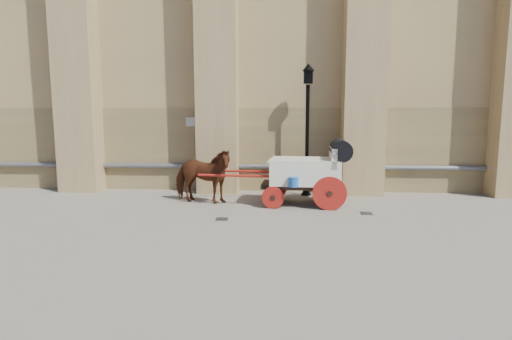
{
  "coord_description": "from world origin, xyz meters",
  "views": [
    {
      "loc": [
        1.3,
        -10.3,
        2.68
      ],
      "look_at": [
        0.47,
        1.81,
        1.06
      ],
      "focal_mm": 28.0,
      "sensor_mm": 36.0,
      "label": 1
    }
  ],
  "objects": [
    {
      "name": "horse",
      "position": [
        -1.21,
        1.81,
        0.86
      ],
      "size": [
        2.18,
        1.35,
        1.71
      ],
      "primitive_type": "imported",
      "rotation": [
        0.0,
        0.0,
        1.35
      ],
      "color": "#582812",
      "rests_on": "ground"
    },
    {
      "name": "street_lamp",
      "position": [
        2.1,
        3.3,
        2.37
      ],
      "size": [
        0.41,
        0.41,
        4.43
      ],
      "color": "black",
      "rests_on": "ground"
    },
    {
      "name": "ground",
      "position": [
        0.0,
        0.0,
        0.0
      ],
      "size": [
        90.0,
        90.0,
        0.0
      ],
      "primitive_type": "plane",
      "color": "slate",
      "rests_on": "ground"
    },
    {
      "name": "carriage",
      "position": [
        2.12,
        1.78,
        1.08
      ],
      "size": [
        4.63,
        1.67,
        2.0
      ],
      "rotation": [
        0.0,
        0.0,
        -0.06
      ],
      "color": "black",
      "rests_on": "ground"
    },
    {
      "name": "drain_grate_near",
      "position": [
        -0.3,
        -0.15,
        0.01
      ],
      "size": [
        0.35,
        0.35,
        0.01
      ],
      "primitive_type": "cube",
      "rotation": [
        0.0,
        0.0,
        0.1
      ],
      "color": "black",
      "rests_on": "ground"
    },
    {
      "name": "drain_grate_far",
      "position": [
        3.63,
        0.75,
        0.01
      ],
      "size": [
        0.34,
        0.34,
        0.01
      ],
      "primitive_type": "cube",
      "rotation": [
        0.0,
        0.0,
        -0.08
      ],
      "color": "black",
      "rests_on": "ground"
    }
  ]
}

